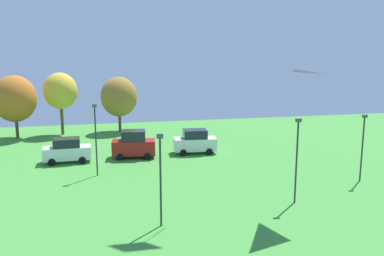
{
  "coord_description": "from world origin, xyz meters",
  "views": [
    {
      "loc": [
        -3.92,
        2.4,
        10.03
      ],
      "look_at": [
        -1.27,
        14.06,
        7.76
      ],
      "focal_mm": 38.0,
      "sensor_mm": 36.0,
      "label": 1
    }
  ],
  "objects_px": {
    "light_post_3": "(297,156)",
    "light_post_1": "(363,143)",
    "treeline_tree_4": "(119,97)",
    "kite_flying_8": "(326,91)",
    "light_post_0": "(160,174)",
    "parked_car_leftmost": "(67,150)",
    "light_post_2": "(96,136)",
    "parked_car_third_from_left": "(195,142)",
    "treeline_tree_2": "(15,99)",
    "treeline_tree_3": "(60,91)",
    "parked_car_second_from_left": "(134,144)"
  },
  "relations": [
    {
      "from": "parked_car_second_from_left",
      "to": "treeline_tree_4",
      "type": "height_order",
      "value": "treeline_tree_4"
    },
    {
      "from": "kite_flying_8",
      "to": "light_post_2",
      "type": "bearing_deg",
      "value": 141.29
    },
    {
      "from": "parked_car_leftmost",
      "to": "parked_car_third_from_left",
      "type": "height_order",
      "value": "parked_car_third_from_left"
    },
    {
      "from": "treeline_tree_2",
      "to": "parked_car_third_from_left",
      "type": "bearing_deg",
      "value": -31.78
    },
    {
      "from": "parked_car_leftmost",
      "to": "light_post_3",
      "type": "xyz_separation_m",
      "value": [
        15.64,
        -13.97,
        2.16
      ]
    },
    {
      "from": "kite_flying_8",
      "to": "parked_car_second_from_left",
      "type": "xyz_separation_m",
      "value": [
        -10.29,
        16.07,
        -6.42
      ]
    },
    {
      "from": "light_post_1",
      "to": "treeline_tree_4",
      "type": "height_order",
      "value": "treeline_tree_4"
    },
    {
      "from": "parked_car_third_from_left",
      "to": "light_post_0",
      "type": "height_order",
      "value": "light_post_0"
    },
    {
      "from": "parked_car_second_from_left",
      "to": "parked_car_third_from_left",
      "type": "height_order",
      "value": "parked_car_second_from_left"
    },
    {
      "from": "light_post_3",
      "to": "treeline_tree_4",
      "type": "xyz_separation_m",
      "value": [
        -10.18,
        27.63,
        1.15
      ]
    },
    {
      "from": "kite_flying_8",
      "to": "light_post_0",
      "type": "height_order",
      "value": "kite_flying_8"
    },
    {
      "from": "parked_car_leftmost",
      "to": "treeline_tree_4",
      "type": "bearing_deg",
      "value": 66.4
    },
    {
      "from": "parked_car_leftmost",
      "to": "parked_car_second_from_left",
      "type": "height_order",
      "value": "parked_car_second_from_left"
    },
    {
      "from": "parked_car_third_from_left",
      "to": "treeline_tree_2",
      "type": "xyz_separation_m",
      "value": [
        -18.67,
        11.57,
        3.47
      ]
    },
    {
      "from": "light_post_0",
      "to": "treeline_tree_3",
      "type": "height_order",
      "value": "treeline_tree_3"
    },
    {
      "from": "parked_car_leftmost",
      "to": "parked_car_second_from_left",
      "type": "bearing_deg",
      "value": 1.09
    },
    {
      "from": "parked_car_third_from_left",
      "to": "treeline_tree_2",
      "type": "relative_size",
      "value": 0.58
    },
    {
      "from": "light_post_1",
      "to": "treeline_tree_3",
      "type": "relative_size",
      "value": 0.7
    },
    {
      "from": "parked_car_leftmost",
      "to": "light_post_1",
      "type": "relative_size",
      "value": 0.81
    },
    {
      "from": "treeline_tree_2",
      "to": "treeline_tree_4",
      "type": "xyz_separation_m",
      "value": [
        11.94,
        1.4,
        -0.23
      ]
    },
    {
      "from": "parked_car_leftmost",
      "to": "treeline_tree_4",
      "type": "distance_m",
      "value": 15.08
    },
    {
      "from": "light_post_1",
      "to": "parked_car_third_from_left",
      "type": "bearing_deg",
      "value": 132.77
    },
    {
      "from": "light_post_0",
      "to": "treeline_tree_3",
      "type": "xyz_separation_m",
      "value": [
        -7.81,
        29.02,
        2.2
      ]
    },
    {
      "from": "parked_car_second_from_left",
      "to": "treeline_tree_2",
      "type": "xyz_separation_m",
      "value": [
        -12.58,
        11.96,
        3.36
      ]
    },
    {
      "from": "kite_flying_8",
      "to": "parked_car_third_from_left",
      "type": "height_order",
      "value": "kite_flying_8"
    },
    {
      "from": "kite_flying_8",
      "to": "light_post_1",
      "type": "bearing_deg",
      "value": 37.62
    },
    {
      "from": "light_post_1",
      "to": "treeline_tree_4",
      "type": "xyz_separation_m",
      "value": [
        -17.36,
        24.46,
        1.39
      ]
    },
    {
      "from": "kite_flying_8",
      "to": "light_post_0",
      "type": "distance_m",
      "value": 11.05
    },
    {
      "from": "parked_car_second_from_left",
      "to": "light_post_2",
      "type": "distance_m",
      "value": 6.47
    },
    {
      "from": "parked_car_second_from_left",
      "to": "light_post_2",
      "type": "bearing_deg",
      "value": -117.0
    },
    {
      "from": "kite_flying_8",
      "to": "parked_car_third_from_left",
      "type": "bearing_deg",
      "value": 104.29
    },
    {
      "from": "light_post_3",
      "to": "treeline_tree_2",
      "type": "relative_size",
      "value": 0.78
    },
    {
      "from": "light_post_3",
      "to": "light_post_1",
      "type": "bearing_deg",
      "value": 23.82
    },
    {
      "from": "parked_car_third_from_left",
      "to": "light_post_0",
      "type": "relative_size",
      "value": 0.78
    },
    {
      "from": "parked_car_second_from_left",
      "to": "parked_car_third_from_left",
      "type": "distance_m",
      "value": 6.11
    },
    {
      "from": "light_post_2",
      "to": "treeline_tree_3",
      "type": "height_order",
      "value": "treeline_tree_3"
    },
    {
      "from": "parked_car_second_from_left",
      "to": "light_post_2",
      "type": "xyz_separation_m",
      "value": [
        -3.42,
        -5.09,
        2.06
      ]
    },
    {
      "from": "parked_car_third_from_left",
      "to": "light_post_1",
      "type": "xyz_separation_m",
      "value": [
        10.64,
        -11.5,
        1.85
      ]
    },
    {
      "from": "light_post_1",
      "to": "treeline_tree_3",
      "type": "distance_m",
      "value": 34.36
    },
    {
      "from": "light_post_0",
      "to": "treeline_tree_2",
      "type": "bearing_deg",
      "value": 114.64
    },
    {
      "from": "treeline_tree_2",
      "to": "treeline_tree_3",
      "type": "relative_size",
      "value": 0.98
    },
    {
      "from": "light_post_1",
      "to": "treeline_tree_3",
      "type": "bearing_deg",
      "value": 135.16
    },
    {
      "from": "light_post_1",
      "to": "light_post_2",
      "type": "height_order",
      "value": "light_post_2"
    },
    {
      "from": "light_post_2",
      "to": "treeline_tree_3",
      "type": "bearing_deg",
      "value": 102.92
    },
    {
      "from": "parked_car_second_from_left",
      "to": "light_post_3",
      "type": "xyz_separation_m",
      "value": [
        9.54,
        -14.28,
        1.99
      ]
    },
    {
      "from": "treeline_tree_3",
      "to": "treeline_tree_4",
      "type": "height_order",
      "value": "treeline_tree_3"
    },
    {
      "from": "parked_car_third_from_left",
      "to": "treeline_tree_2",
      "type": "bearing_deg",
      "value": 152.41
    },
    {
      "from": "parked_car_third_from_left",
      "to": "light_post_1",
      "type": "distance_m",
      "value": 15.77
    },
    {
      "from": "light_post_3",
      "to": "treeline_tree_4",
      "type": "height_order",
      "value": "treeline_tree_4"
    },
    {
      "from": "kite_flying_8",
      "to": "light_post_0",
      "type": "bearing_deg",
      "value": 179.32
    }
  ]
}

